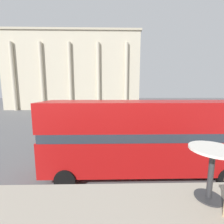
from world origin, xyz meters
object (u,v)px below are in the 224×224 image
Objects in this scene: plaza_building_left at (76,74)px; traffic_light_mid at (96,110)px; double_decker_bus at (143,135)px; pedestrian_olive at (187,124)px; cafe_dining_table at (212,162)px; car_white at (70,120)px; pedestrian_black at (81,114)px; traffic_light_near at (114,125)px; traffic_light_far at (153,107)px.

plaza_building_left reaches higher than traffic_light_mid.
pedestrian_olive is (7.44, 9.09, -1.40)m from double_decker_bus.
traffic_light_mid is at bearing 99.10° from double_decker_bus.
cafe_dining_table reaches higher than car_white.
car_white is at bearing 111.57° from double_decker_bus.
pedestrian_olive is at bearing -56.18° from plaza_building_left.
pedestrian_black is (-6.54, 16.48, -1.39)m from double_decker_bus.
traffic_light_mid is (-3.23, 18.72, -1.77)m from cafe_dining_table.
plaza_building_left is at bearing 48.12° from car_white.
car_white is at bearing 164.42° from traffic_light_mid.
pedestrian_olive is at bearing -67.44° from car_white.
traffic_light_near is 13.80m from pedestrian_black.
double_decker_bus is 18.95m from traffic_light_far.
traffic_light_far is (7.44, 14.32, -0.07)m from traffic_light_near.
pedestrian_black reaches higher than pedestrian_olive.
traffic_light_near is at bearing 104.70° from double_decker_bus.
double_decker_bus is 6.52m from cafe_dining_table.
double_decker_bus reaches higher than traffic_light_near.
double_decker_bus is at bearing -140.85° from pedestrian_black.
car_white is at bearing 109.60° from cafe_dining_table.
traffic_light_near is at bearing -117.44° from traffic_light_far.
double_decker_bus reaches higher than pedestrian_olive.
traffic_light_mid is (7.71, -24.93, -7.71)m from plaza_building_left.
traffic_light_near reaches higher than car_white.
cafe_dining_table is at bearing -121.55° from car_white.
cafe_dining_table is at bearing -80.21° from traffic_light_mid.
cafe_dining_table reaches higher than pedestrian_black.
double_decker_bus reaches higher than cafe_dining_table.
double_decker_bus is 15.57m from car_white.
pedestrian_olive is at bearing 62.58° from cafe_dining_table.
traffic_light_near is 10.54m from pedestrian_olive.
plaza_building_left reaches higher than cafe_dining_table.
double_decker_bus is at bearing 85.07° from cafe_dining_table.
plaza_building_left is 8.40× the size of car_white.
car_white is at bearing -161.46° from traffic_light_far.
cafe_dining_table is 0.17× the size of car_white.
cafe_dining_table is at bearing -84.38° from traffic_light_near.
plaza_building_left is 25.88m from car_white.
traffic_light_far is (17.40, -19.34, -7.80)m from plaza_building_left.
traffic_light_near is 0.99× the size of traffic_light_mid.
cafe_dining_table is 0.22× the size of traffic_light_mid.
pedestrian_olive is (18.93, -28.26, -8.90)m from plaza_building_left.
traffic_light_far reaches higher than pedestrian_olive.
traffic_light_near is 0.80× the size of car_white.
traffic_light_mid is 1.88× the size of pedestrian_black.
plaza_building_left reaches higher than traffic_light_far.
pedestrian_black is at bearing 103.83° from double_decker_bus.
pedestrian_black is 1.01× the size of pedestrian_olive.
car_white is at bearing 178.26° from pedestrian_black.
plaza_building_left reaches higher than pedestrian_olive.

